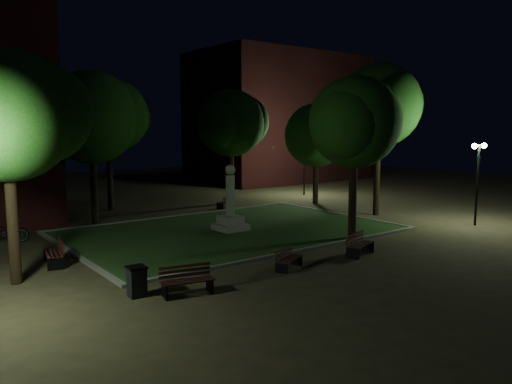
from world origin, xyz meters
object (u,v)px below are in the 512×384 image
Objects in this scene: bench_far_side at (226,202)px; bicycle at (7,232)px; bench_near_left at (288,259)px; trash_bin at (137,281)px; bench_left_side at (55,253)px; bench_west_near at (187,281)px; monument at (230,212)px; bench_near_right at (359,245)px.

bicycle reaches higher than bench_far_side.
trash_bin is at bearing 151.57° from bench_near_left.
bench_left_side is at bearing -143.68° from bicycle.
bench_near_left is 0.79× the size of bicycle.
bench_left_side is at bearing 116.10° from bench_near_left.
bench_west_near is 11.33m from bicycle.
bench_west_near is 6.27m from bench_left_side.
bench_west_near is 1.83× the size of trash_bin.
trash_bin is (-1.28, 0.77, 0.05)m from bench_west_near.
bench_west_near is at bearing 29.07° from bench_far_side.
bench_near_left is at bearing 16.14° from bench_west_near.
monument is at bearing 38.98° from trash_bin.
trash_bin is 10.31m from bicycle.
bench_far_side is (10.14, 12.97, -0.05)m from bench_west_near.
trash_bin is at bearing 161.96° from bench_west_near.
bench_near_right is 0.94× the size of bench_left_side.
bench_near_right is 15.30m from bicycle.
trash_bin reaches higher than bench_left_side.
monument is 7.17m from bench_far_side.
bench_near_right is 1.09× the size of bench_far_side.
bench_west_near is 0.97× the size of bench_left_side.
bench_near_left is at bearing 42.30° from bench_far_side.
trash_bin reaches higher than bench_west_near.
monument is at bearing 34.88° from bench_far_side.
bench_far_side is at bearing -52.31° from bicycle.
monument reaches higher than trash_bin.
bench_near_left is (-2.07, -6.68, -0.60)m from monument.
monument is 7.01m from bench_near_left.
monument is 10.08m from bicycle.
bench_west_near is 1.49m from trash_bin.
bicycle is at bearing -14.11° from bench_far_side.
bench_near_right is 0.97× the size of bench_west_near.
monument is 2.19× the size of bench_near_left.
bench_near_right reaches higher than bench_near_left.
bench_near_left is 8.58m from bench_left_side.
bench_west_near is (-6.33, -6.92, -0.54)m from monument.
monument is at bearing -84.69° from bicycle.
bicycle is (-9.22, 4.03, -0.47)m from monument.
bench_left_side is 1.16× the size of bench_far_side.
bench_left_side is at bearing 100.57° from trash_bin.
bench_near_right is at bearing -26.02° from bench_near_left.
monument is 7.05m from bench_near_right.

